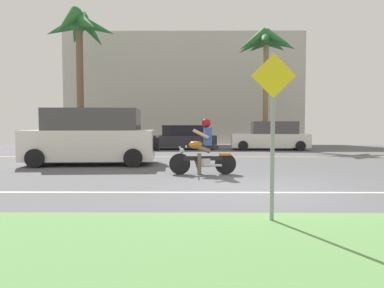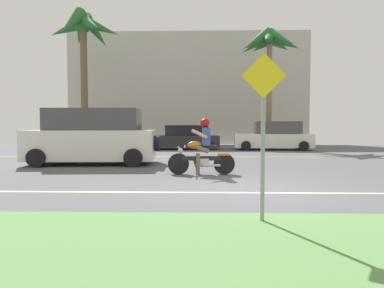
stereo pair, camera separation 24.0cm
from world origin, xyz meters
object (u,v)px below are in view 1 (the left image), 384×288
(palm_tree_0, at_px, (266,46))
(street_sign, at_px, (273,121))
(motorcyclist, at_px, (203,151))
(parked_car_0, at_px, (91,137))
(parked_car_2, at_px, (271,137))
(parked_car_1, at_px, (181,138))
(palm_tree_1, at_px, (80,33))
(suv_nearby, at_px, (92,138))

(palm_tree_0, distance_m, street_sign, 18.34)
(motorcyclist, bearing_deg, street_sign, -80.51)
(parked_car_0, xyz_separation_m, parked_car_2, (10.45, 0.62, -0.01))
(parked_car_1, relative_size, parked_car_2, 0.97)
(parked_car_0, relative_size, parked_car_1, 0.98)
(parked_car_2, xyz_separation_m, street_sign, (-3.42, -15.40, 0.70))
(motorcyclist, relative_size, parked_car_0, 0.45)
(street_sign, bearing_deg, parked_car_1, 96.87)
(parked_car_2, distance_m, street_sign, 15.79)
(palm_tree_0, bearing_deg, motorcyclist, -109.34)
(parked_car_1, xyz_separation_m, street_sign, (1.91, -15.84, 0.80))
(palm_tree_1, bearing_deg, suv_nearby, -69.97)
(parked_car_2, bearing_deg, palm_tree_1, 167.03)
(suv_nearby, bearing_deg, parked_car_2, 43.16)
(parked_car_0, relative_size, palm_tree_1, 0.47)
(palm_tree_1, bearing_deg, parked_car_0, -64.09)
(parked_car_2, relative_size, palm_tree_1, 0.50)
(motorcyclist, xyz_separation_m, parked_car_2, (4.27, 10.33, 0.09))
(suv_nearby, xyz_separation_m, palm_tree_1, (-3.84, 10.54, 6.57))
(palm_tree_0, bearing_deg, palm_tree_1, 175.88)
(suv_nearby, bearing_deg, parked_car_1, 70.30)
(palm_tree_0, bearing_deg, parked_car_0, -166.39)
(palm_tree_1, bearing_deg, parked_car_2, -12.97)
(parked_car_1, height_order, street_sign, street_sign)
(palm_tree_1, distance_m, street_sign, 21.05)
(suv_nearby, relative_size, palm_tree_1, 0.53)
(parked_car_1, bearing_deg, parked_car_2, -4.78)
(parked_car_0, xyz_separation_m, parked_car_1, (5.12, 1.07, -0.10))
(palm_tree_0, bearing_deg, street_sign, -101.27)
(parked_car_2, height_order, street_sign, street_sign)
(parked_car_0, bearing_deg, street_sign, -64.56)
(motorcyclist, height_order, suv_nearby, suv_nearby)
(motorcyclist, xyz_separation_m, street_sign, (0.85, -5.07, 0.79))
(parked_car_0, distance_m, parked_car_2, 10.47)
(parked_car_0, height_order, street_sign, street_sign)
(street_sign, bearing_deg, motorcyclist, 99.49)
(parked_car_0, bearing_deg, palm_tree_1, 115.91)
(parked_car_2, bearing_deg, parked_car_1, 175.22)
(parked_car_1, distance_m, palm_tree_0, 8.02)
(palm_tree_1, relative_size, street_sign, 3.77)
(suv_nearby, height_order, palm_tree_0, palm_tree_0)
(suv_nearby, bearing_deg, parked_car_0, 107.05)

